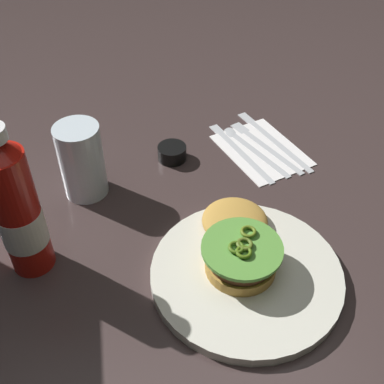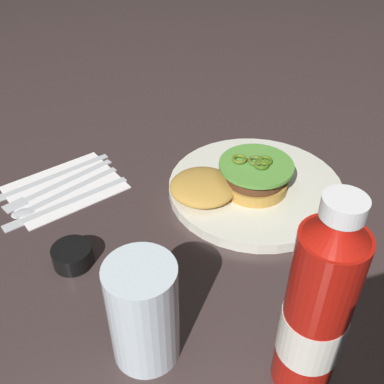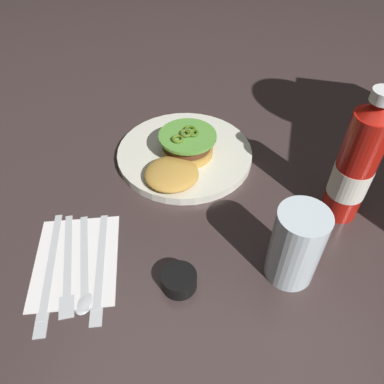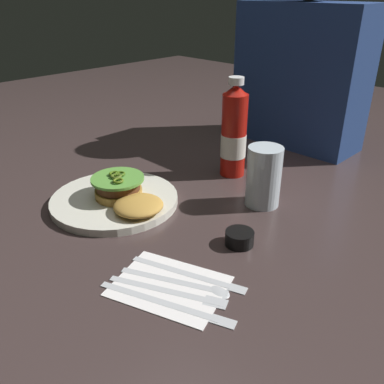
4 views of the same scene
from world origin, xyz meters
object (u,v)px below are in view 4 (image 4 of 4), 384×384
at_px(fork_utensil, 177,292).
at_px(spoon_utensil, 190,283).
at_px(burger_sandwich, 125,193).
at_px(ketchup_bottle, 234,134).
at_px(napkin, 169,286).
at_px(water_glass, 264,177).
at_px(diner_person, 303,58).
at_px(condiment_cup, 239,238).
at_px(butter_knife, 174,304).
at_px(steak_knife, 195,274).
at_px(dinner_plate, 115,200).

distance_m(fork_utensil, spoon_utensil, 0.03).
bearing_deg(burger_sandwich, ketchup_bottle, 81.56).
height_order(ketchup_bottle, fork_utensil, ketchup_bottle).
height_order(napkin, spoon_utensil, spoon_utensil).
height_order(water_glass, diner_person, diner_person).
xyz_separation_m(ketchup_bottle, fork_utensil, (0.23, -0.41, -0.10)).
height_order(condiment_cup, butter_knife, condiment_cup).
bearing_deg(spoon_utensil, burger_sandwich, 163.20).
bearing_deg(steak_knife, fork_utensil, -78.54).
xyz_separation_m(dinner_plate, napkin, (0.29, -0.10, -0.01)).
bearing_deg(butter_knife, diner_person, 109.66).
bearing_deg(fork_utensil, dinner_plate, 160.90).
bearing_deg(fork_utensil, butter_knife, -53.27).
relative_size(dinner_plate, diner_person, 0.49).
distance_m(dinner_plate, condiment_cup, 0.30).
bearing_deg(diner_person, butter_knife, -70.34).
height_order(napkin, butter_knife, butter_knife).
height_order(butter_knife, steak_knife, same).
xyz_separation_m(water_glass, fork_utensil, (0.08, -0.33, -0.06)).
bearing_deg(water_glass, diner_person, 113.20).
height_order(dinner_plate, spoon_utensil, dinner_plate).
distance_m(butter_knife, steak_knife, 0.08).
distance_m(dinner_plate, steak_knife, 0.31).
distance_m(dinner_plate, burger_sandwich, 0.05).
distance_m(dinner_plate, spoon_utensil, 0.32).
distance_m(ketchup_bottle, diner_person, 0.35).
relative_size(ketchup_bottle, butter_knife, 1.13).
height_order(dinner_plate, fork_utensil, dinner_plate).
distance_m(butter_knife, diner_person, 0.84).
relative_size(fork_utensil, diner_person, 0.33).
bearing_deg(diner_person, ketchup_bottle, -86.37).
bearing_deg(fork_utensil, diner_person, 109.04).
bearing_deg(napkin, fork_utensil, -10.39).
distance_m(dinner_plate, diner_person, 0.67).
relative_size(water_glass, butter_knife, 0.61).
distance_m(burger_sandwich, condiment_cup, 0.27).
distance_m(ketchup_bottle, fork_utensil, 0.48).
xyz_separation_m(burger_sandwich, ketchup_bottle, (0.04, 0.30, 0.07)).
bearing_deg(condiment_cup, water_glass, 112.19).
bearing_deg(dinner_plate, burger_sandwich, 6.43).
height_order(burger_sandwich, steak_knife, burger_sandwich).
xyz_separation_m(napkin, steak_knife, (0.01, 0.05, 0.00)).
bearing_deg(steak_knife, ketchup_bottle, 121.37).
xyz_separation_m(water_glass, condiment_cup, (0.06, -0.16, -0.05)).
relative_size(water_glass, steak_knife, 0.66).
xyz_separation_m(water_glass, butter_knife, (0.10, -0.36, -0.06)).
relative_size(water_glass, condiment_cup, 2.46).
xyz_separation_m(condiment_cup, diner_person, (-0.23, 0.55, 0.24)).
height_order(water_glass, steak_knife, water_glass).
relative_size(burger_sandwich, fork_utensil, 1.03).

